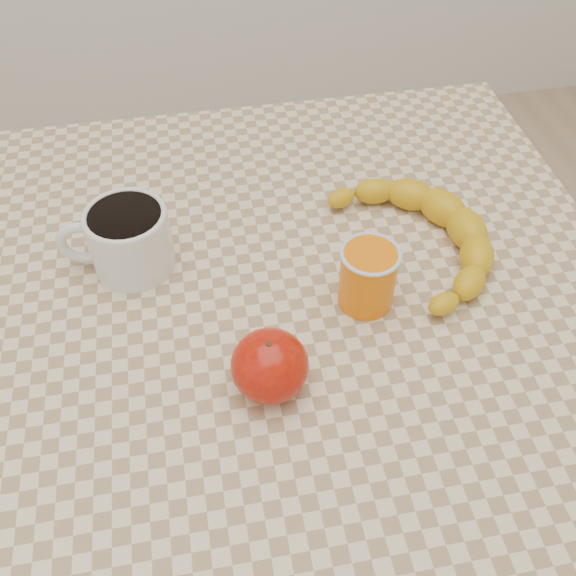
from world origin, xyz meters
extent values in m
plane|color=tan|center=(0.00, 0.00, 0.00)|extent=(3.00, 3.00, 0.00)
cube|color=beige|center=(0.00, 0.00, 0.73)|extent=(0.80, 0.80, 0.04)
cube|color=#8F6C48|center=(0.00, 0.00, 0.68)|extent=(0.74, 0.74, 0.06)
cylinder|color=#8F6C48|center=(-0.35, 0.35, 0.35)|extent=(0.05, 0.05, 0.71)
cylinder|color=#8F6C48|center=(0.35, 0.35, 0.35)|extent=(0.05, 0.05, 0.71)
cylinder|color=silver|center=(-0.17, 0.09, 0.79)|extent=(0.10, 0.10, 0.08)
cylinder|color=black|center=(-0.17, 0.09, 0.82)|extent=(0.08, 0.08, 0.01)
torus|color=silver|center=(-0.17, 0.09, 0.83)|extent=(0.09, 0.09, 0.01)
torus|color=silver|center=(-0.22, 0.09, 0.79)|extent=(0.06, 0.02, 0.06)
cylinder|color=orange|center=(0.08, -0.02, 0.79)|extent=(0.06, 0.06, 0.07)
torus|color=silver|center=(0.08, -0.02, 0.82)|extent=(0.07, 0.07, 0.00)
ellipsoid|color=#990C05|center=(-0.04, -0.11, 0.79)|extent=(0.10, 0.10, 0.07)
cylinder|color=#382311|center=(-0.04, -0.11, 0.82)|extent=(0.01, 0.01, 0.01)
camera|label=1|loc=(-0.09, -0.47, 1.30)|focal=40.00mm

